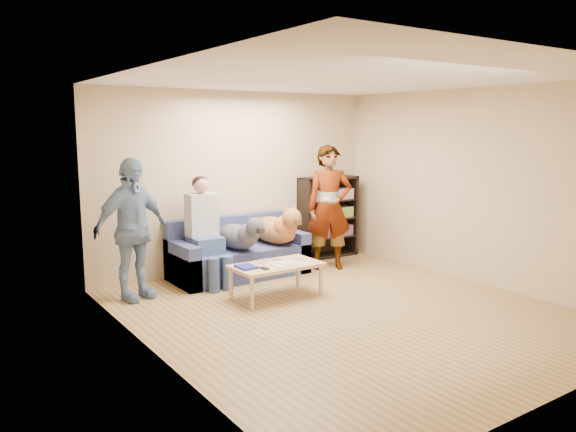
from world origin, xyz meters
TOP-DOWN VIEW (x-y plane):
  - ground at (0.00, 0.00)m, footprint 5.00×5.00m
  - ceiling at (0.00, 0.00)m, footprint 5.00×5.00m
  - wall_back at (0.00, 2.50)m, footprint 4.50×0.00m
  - wall_front at (0.00, -2.50)m, footprint 4.50×0.00m
  - wall_left at (-2.25, 0.00)m, footprint 0.00×5.00m
  - wall_right at (2.25, 0.00)m, footprint 0.00×5.00m
  - blanket at (0.47, 1.98)m, footprint 0.44×0.37m
  - person_standing_right at (1.08, 1.71)m, footprint 0.79×0.69m
  - person_standing_left at (-1.83, 1.86)m, footprint 1.09×0.70m
  - held_controller at (0.88, 1.51)m, footprint 0.06×0.13m
  - notebook_blue at (-0.76, 0.98)m, footprint 0.20×0.26m
  - papers at (-0.31, 0.83)m, footprint 0.26×0.20m
  - magazine at (-0.28, 0.85)m, footprint 0.22×0.17m
  - camera_silver at (-0.48, 1.05)m, footprint 0.11×0.06m
  - controller_a at (-0.08, 1.03)m, footprint 0.04×0.13m
  - controller_b at (0.00, 0.95)m, footprint 0.09×0.06m
  - headphone_cup_a at (-0.16, 0.91)m, footprint 0.07×0.07m
  - headphone_cup_b at (-0.16, 0.99)m, footprint 0.07×0.07m
  - pen_orange at (-0.38, 0.77)m, footprint 0.13×0.06m
  - pen_black at (-0.24, 1.11)m, footprint 0.13×0.08m
  - wallet at (-0.61, 0.81)m, footprint 0.07×0.12m
  - sofa at (-0.25, 2.10)m, footprint 1.90×0.85m
  - person_seated at (-0.80, 1.97)m, footprint 0.40×0.73m
  - dog_gray at (-0.33, 1.88)m, footprint 0.39×1.24m
  - dog_tan at (0.31, 1.92)m, footprint 0.44×1.18m
  - coffee_table at (-0.36, 0.93)m, footprint 1.10×0.60m
  - bookshelf at (1.55, 2.33)m, footprint 1.00×0.34m

SIDE VIEW (x-z plane):
  - ground at x=0.00m, z-range 0.00..0.00m
  - sofa at x=-0.25m, z-range -0.13..0.69m
  - coffee_table at x=-0.36m, z-range 0.16..0.58m
  - pen_orange at x=-0.38m, z-range 0.42..0.43m
  - pen_black at x=-0.24m, z-range 0.42..0.43m
  - papers at x=-0.31m, z-range 0.42..0.43m
  - wallet at x=-0.61m, z-range 0.42..0.43m
  - headphone_cup_a at x=-0.16m, z-range 0.42..0.44m
  - headphone_cup_b at x=-0.16m, z-range 0.42..0.44m
  - notebook_blue at x=-0.76m, z-range 0.42..0.45m
  - controller_a at x=-0.08m, z-range 0.42..0.45m
  - controller_b at x=0.00m, z-range 0.42..0.45m
  - magazine at x=-0.28m, z-range 0.43..0.45m
  - camera_silver at x=-0.48m, z-range 0.42..0.47m
  - blanket at x=0.47m, z-range 0.43..0.58m
  - dog_gray at x=-0.33m, z-range 0.34..0.91m
  - dog_tan at x=0.31m, z-range 0.33..0.97m
  - bookshelf at x=1.55m, z-range 0.03..1.33m
  - person_seated at x=-0.80m, z-range 0.04..1.51m
  - person_standing_left at x=-1.83m, z-range 0.00..1.73m
  - person_standing_right at x=1.08m, z-range 0.00..1.83m
  - held_controller at x=0.88m, z-range 1.07..1.10m
  - wall_back at x=0.00m, z-range -0.95..3.55m
  - wall_front at x=0.00m, z-range -0.95..3.55m
  - wall_left at x=-2.25m, z-range -1.20..3.80m
  - wall_right at x=2.25m, z-range -1.20..3.80m
  - ceiling at x=0.00m, z-range 2.60..2.60m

